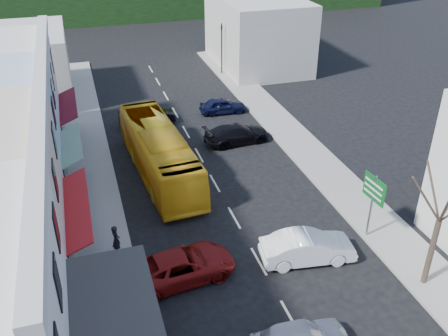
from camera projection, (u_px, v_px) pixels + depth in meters
ground at (259, 261)px, 25.27m from camera, size 120.00×120.00×0.00m
sidewalk_left at (93, 185)px, 31.64m from camera, size 3.00×52.00×0.15m
sidewalk_right at (308, 152)px, 35.47m from camera, size 3.00×52.00×0.15m
distant_block_left at (21, 66)px, 43.19m from camera, size 8.00×10.00×6.00m
distant_block_right at (258, 32)px, 51.33m from camera, size 8.00×12.00×7.00m
bus at (159, 154)px, 32.15m from camera, size 3.38×11.76×3.10m
car_white at (308, 249)px, 25.04m from camera, size 4.60×2.35×1.40m
car_red at (181, 267)px, 23.86m from camera, size 4.81×2.48×1.40m
car_black_near at (237, 134)px, 36.68m from camera, size 4.63×2.19×1.40m
car_navy_mid at (223, 105)px, 41.52m from camera, size 4.49×2.04×1.40m
car_black_far at (147, 116)px, 39.60m from camera, size 4.41×1.82×1.40m
pedestrian_left at (116, 240)px, 25.15m from camera, size 0.57×0.70×1.70m
direction_sign at (371, 208)px, 26.10m from camera, size 0.45×1.75×3.82m
street_tree at (439, 221)px, 22.04m from camera, size 2.43×2.43×7.33m
traffic_signal at (222, 49)px, 49.21m from camera, size 1.04×1.29×5.10m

